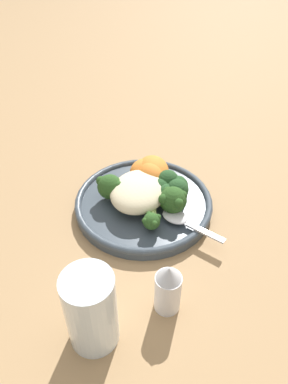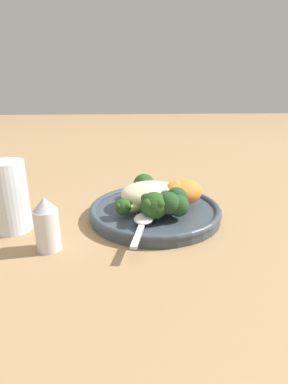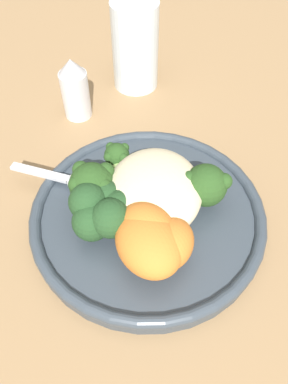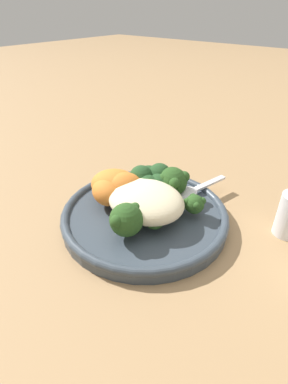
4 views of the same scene
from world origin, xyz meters
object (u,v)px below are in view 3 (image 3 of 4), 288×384
object	(u,v)px
sweet_potato_chunk_0	(149,243)
quinoa_mound	(154,190)
kale_tuft	(103,210)
broccoli_stalk_2	(128,174)
salt_shaker	(75,89)
broccoli_stalk_1	(168,183)
sweet_potato_chunk_3	(145,239)
spoon	(79,181)
broccoli_stalk_0	(202,187)
water_glass	(135,46)
sweet_potato_chunk_2	(169,244)
plate	(148,213)
broccoli_stalk_3	(97,187)
sweet_potato_chunk_1	(147,228)

from	to	relation	value
sweet_potato_chunk_0	quinoa_mound	bearing A→B (deg)	-0.93
sweet_potato_chunk_0	kale_tuft	size ratio (longest dim) A/B	1.07
broccoli_stalk_2	kale_tuft	distance (m)	0.06
salt_shaker	sweet_potato_chunk_0	bearing A→B (deg)	-153.57
broccoli_stalk_1	kale_tuft	size ratio (longest dim) A/B	1.24
sweet_potato_chunk_3	spoon	xyz separation A→B (m)	(0.07, 0.07, -0.01)
broccoli_stalk_2	quinoa_mound	bearing A→B (deg)	-164.86
broccoli_stalk_2	kale_tuft	bearing A→B (deg)	131.28
broccoli_stalk_0	salt_shaker	distance (m)	0.21
spoon	water_glass	xyz separation A→B (m)	(0.21, -0.04, 0.03)
sweet_potato_chunk_2	spoon	distance (m)	0.12
plate	water_glass	size ratio (longest dim) A/B	2.05
sweet_potato_chunk_0	salt_shaker	distance (m)	0.24
broccoli_stalk_1	broccoli_stalk_3	xyz separation A→B (m)	(-0.02, 0.07, 0.01)
water_glass	sweet_potato_chunk_2	bearing A→B (deg)	-168.96
broccoli_stalk_2	broccoli_stalk_1	bearing A→B (deg)	-133.55
quinoa_mound	broccoli_stalk_1	xyz separation A→B (m)	(0.02, -0.01, -0.01)
kale_tuft	sweet_potato_chunk_3	bearing A→B (deg)	-121.80
quinoa_mound	broccoli_stalk_3	bearing A→B (deg)	91.36
broccoli_stalk_1	spoon	xyz separation A→B (m)	(0.00, 0.09, -0.01)
broccoli_stalk_3	sweet_potato_chunk_2	bearing A→B (deg)	158.51
broccoli_stalk_3	water_glass	bearing A→B (deg)	-76.76
broccoli_stalk_0	broccoli_stalk_2	xyz separation A→B (m)	(0.02, 0.07, -0.01)
quinoa_mound	sweet_potato_chunk_3	bearing A→B (deg)	174.86
water_glass	broccoli_stalk_1	bearing A→B (deg)	-165.94
quinoa_mound	sweet_potato_chunk_1	xyz separation A→B (m)	(-0.04, 0.00, 0.00)
plate	broccoli_stalk_3	distance (m)	0.06
broccoli_stalk_1	broccoli_stalk_2	bearing A→B (deg)	100.20
quinoa_mound	sweet_potato_chunk_0	xyz separation A→B (m)	(-0.06, 0.00, 0.00)
sweet_potato_chunk_0	spoon	world-z (taller)	sweet_potato_chunk_0
plate	broccoli_stalk_1	bearing A→B (deg)	-38.82
quinoa_mound	broccoli_stalk_3	distance (m)	0.05
broccoli_stalk_3	sweet_potato_chunk_3	distance (m)	0.07
broccoli_stalk_2	sweet_potato_chunk_1	bearing A→B (deg)	167.57
broccoli_stalk_0	broccoli_stalk_3	size ratio (longest dim) A/B	0.96
sweet_potato_chunk_3	sweet_potato_chunk_2	bearing A→B (deg)	-102.92
kale_tuft	spoon	size ratio (longest dim) A/B	0.58
spoon	salt_shaker	bearing A→B (deg)	-64.72
broccoli_stalk_0	sweet_potato_chunk_3	size ratio (longest dim) A/B	1.90
broccoli_stalk_3	salt_shaker	size ratio (longest dim) A/B	1.13
broccoli_stalk_2	broccoli_stalk_0	bearing A→B (deg)	-136.39
broccoli_stalk_1	spoon	bearing A→B (deg)	111.38
plate	salt_shaker	distance (m)	0.19
kale_tuft	water_glass	size ratio (longest dim) A/B	0.56
sweet_potato_chunk_1	sweet_potato_chunk_3	xyz separation A→B (m)	(-0.01, 0.00, -0.01)
sweet_potato_chunk_3	broccoli_stalk_2	bearing A→B (deg)	16.71
sweet_potato_chunk_3	salt_shaker	bearing A→B (deg)	26.38
quinoa_mound	salt_shaker	distance (m)	0.19
plate	sweet_potato_chunk_0	size ratio (longest dim) A/B	3.39
sweet_potato_chunk_2	spoon	xyz separation A→B (m)	(0.08, 0.09, -0.01)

